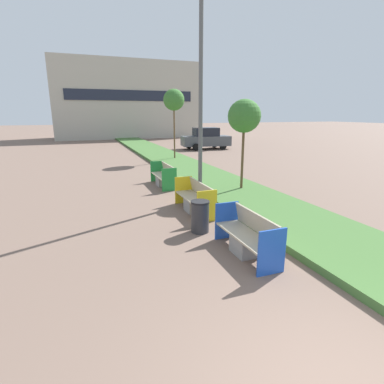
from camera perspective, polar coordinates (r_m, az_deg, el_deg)
The scene contains 10 objects.
planter_grass_strip at distance 14.99m, azimuth 1.74°, elevation 3.30°, with size 2.80×120.00×0.18m.
building_backdrop at distance 40.87m, azimuth -12.15°, elevation 16.68°, with size 17.78×6.01×9.31m.
bench_blue_frame at distance 6.87m, azimuth 10.51°, elevation -8.71°, with size 0.65×1.95×0.94m.
bench_yellow_frame at distance 9.60m, azimuth 0.61°, elevation -1.59°, with size 0.65×2.10×0.94m.
bench_green_frame at distance 13.08m, azimuth -5.41°, elevation 2.77°, with size 0.65×2.02×0.94m.
litter_bin at distance 7.94m, azimuth 1.54°, elevation -4.67°, with size 0.49×0.49×0.85m.
street_lamp_post at distance 10.59m, azimuth 1.72°, elevation 24.24°, with size 0.24×0.44×8.85m.
sapling_tree_near at distance 11.79m, azimuth 9.93°, elevation 13.96°, with size 1.25×1.25×3.59m.
sapling_tree_far at distance 19.96m, azimuth -3.47°, elevation 17.04°, with size 1.35×1.35×4.57m.
parked_car_distant at distance 26.77m, azimuth 2.64°, elevation 10.13°, with size 4.38×2.26×1.86m.
Camera 1 is at (-2.41, -1.58, 3.07)m, focal length 28.00 mm.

